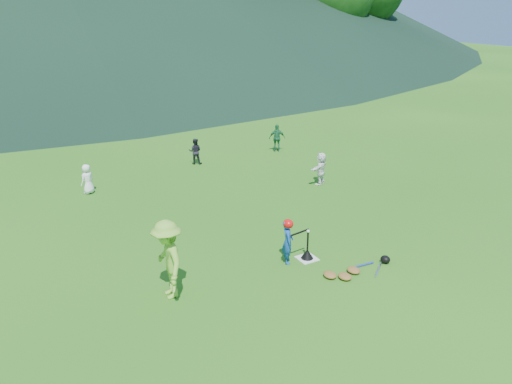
# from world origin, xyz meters

# --- Properties ---
(ground) EXTENTS (120.00, 120.00, 0.00)m
(ground) POSITION_xyz_m (0.00, 0.00, 0.00)
(ground) COLOR #225D15
(ground) RESTS_ON ground
(home_plate) EXTENTS (0.45, 0.45, 0.02)m
(home_plate) POSITION_xyz_m (0.00, 0.00, 0.01)
(home_plate) COLOR silver
(home_plate) RESTS_ON ground
(baseball) EXTENTS (0.08, 0.08, 0.08)m
(baseball) POSITION_xyz_m (0.00, 0.00, 0.74)
(baseball) COLOR white
(baseball) RESTS_ON batting_tee
(batter_child) EXTENTS (0.40, 0.47, 1.08)m
(batter_child) POSITION_xyz_m (-0.51, 0.10, 0.54)
(batter_child) COLOR #17459E
(batter_child) RESTS_ON ground
(adult_coach) EXTENTS (0.73, 1.16, 1.72)m
(adult_coach) POSITION_xyz_m (-3.45, 0.11, 0.86)
(adult_coach) COLOR #80C138
(adult_coach) RESTS_ON ground
(fielder_a) EXTENTS (0.57, 0.51, 0.98)m
(fielder_a) POSITION_xyz_m (-3.60, 7.13, 0.49)
(fielder_a) COLOR white
(fielder_a) RESTS_ON ground
(fielder_b) EXTENTS (0.61, 0.57, 1.00)m
(fielder_b) POSITION_xyz_m (0.65, 8.33, 0.50)
(fielder_b) COLOR black
(fielder_b) RESTS_ON ground
(fielder_c) EXTENTS (0.72, 0.54, 1.13)m
(fielder_c) POSITION_xyz_m (4.26, 8.23, 0.57)
(fielder_c) COLOR #1F693E
(fielder_c) RESTS_ON ground
(fielder_d) EXTENTS (1.05, 0.78, 1.10)m
(fielder_d) POSITION_xyz_m (3.46, 4.16, 0.55)
(fielder_d) COLOR white
(fielder_d) RESTS_ON ground
(batting_tee) EXTENTS (0.30, 0.30, 0.68)m
(batting_tee) POSITION_xyz_m (0.00, 0.00, 0.13)
(batting_tee) COLOR black
(batting_tee) RESTS_ON home_plate
(batter_gear) EXTENTS (0.73, 0.26, 0.44)m
(batter_gear) POSITION_xyz_m (-0.48, 0.10, 0.98)
(batter_gear) COLOR red
(batter_gear) RESTS_ON ground
(equipment_pile) EXTENTS (1.80, 0.73, 0.19)m
(equipment_pile) POSITION_xyz_m (0.55, -1.08, 0.07)
(equipment_pile) COLOR olive
(equipment_pile) RESTS_ON ground
(outfield_fence) EXTENTS (70.07, 0.08, 1.33)m
(outfield_fence) POSITION_xyz_m (0.00, 28.00, 0.70)
(outfield_fence) COLOR gray
(outfield_fence) RESTS_ON ground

